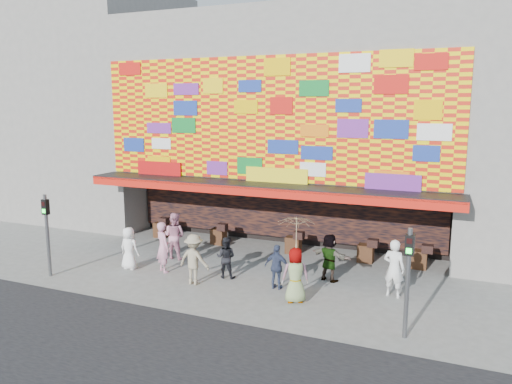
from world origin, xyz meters
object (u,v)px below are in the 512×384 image
Objects in this scene: ped_a at (129,248)px; ped_e at (277,267)px; ped_g at (295,275)px; ped_b at (163,247)px; ped_h at (394,268)px; signal_left at (47,226)px; ped_c at (226,257)px; ped_d at (194,259)px; ped_f at (329,258)px; parasol at (296,233)px; ped_i at (175,236)px; signal_right at (408,271)px.

ped_e is (5.84, 0.24, -0.04)m from ped_a.
ped_g is (6.76, -0.59, 0.07)m from ped_a.
ped_b is 1.00× the size of ped_h.
ped_b is at bearing 29.68° from signal_left.
ped_h is at bearing -164.45° from ped_e.
ped_e is 0.81× the size of ped_h.
ped_a is at bearing 1.36° from ped_c.
ped_a is at bearing -4.93° from ped_d.
ped_f is at bearing -149.79° from ped_d.
ped_a is 0.81× the size of parasol.
ped_f is 6.40m from ped_i.
ped_i is at bearing -42.55° from ped_d.
parasol is (-2.77, -1.66, 1.27)m from ped_h.
ped_b is 1.83m from ped_d.
signal_left is 4.78m from ped_i.
ped_e is (-4.39, 2.01, -1.10)m from signal_right.
signal_right is 1.58× the size of ped_h.
ped_h reaches higher than ped_e.
signal_left is 9.02m from parasol.
ped_d is (3.05, -0.44, 0.08)m from ped_a.
ped_b is at bearing -167.45° from ped_a.
ped_e is at bearing 163.53° from ped_i.
ped_g reaches higher than ped_a.
ped_h is (2.28, -0.63, 0.10)m from ped_f.
ped_c is 0.85× the size of ped_d.
signal_right is 1.96× the size of ped_e.
ped_a is 9.59m from ped_h.
signal_left is 1.50× the size of parasol.
ped_b is 1.07× the size of ped_d.
ped_g is (3.00, -1.17, 0.13)m from ped_c.
parasol is (6.76, -0.59, 1.42)m from ped_a.
ped_d is 3.95m from parasol.
ped_b is 5.48m from ped_g.
ped_c is 3.66m from ped_f.
ped_g is (8.93, 1.17, -0.98)m from signal_left.
ped_f reaches higher than ped_e.
ped_a is (-10.23, 1.76, -1.05)m from signal_right.
ped_a is at bearing -32.51° from ped_g.
ped_g is at bearing 161.36° from signal_right.
ped_d reaches higher than ped_f.
ped_h is (11.70, 2.83, -0.91)m from signal_left.
ped_h reaches higher than ped_g.
signal_right reaches higher than ped_g.
parasol reaches higher than ped_i.
signal_left reaches higher than ped_c.
ped_e reaches higher than ped_c.
ped_e is at bearing 155.43° from signal_right.
signal_right is 1.61× the size of ped_i.
ped_i is at bearing 5.98° from ped_h.
ped_d is (1.70, -0.68, -0.06)m from ped_b.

